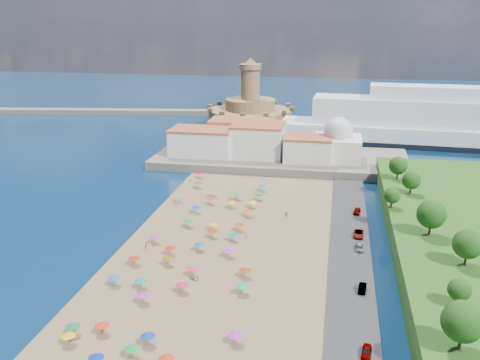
# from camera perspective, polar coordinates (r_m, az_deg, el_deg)

# --- Properties ---
(ground) EXTENTS (700.00, 700.00, 0.00)m
(ground) POSITION_cam_1_polar(r_m,az_deg,el_deg) (127.75, -3.84, -6.62)
(ground) COLOR #071938
(ground) RESTS_ON ground
(terrace) EXTENTS (90.00, 36.00, 3.00)m
(terrace) POSITION_cam_1_polar(r_m,az_deg,el_deg) (193.66, 4.35, 2.21)
(terrace) COLOR #59544C
(terrace) RESTS_ON ground
(jetty) EXTENTS (18.00, 70.00, 2.40)m
(jetty) POSITION_cam_1_polar(r_m,az_deg,el_deg) (230.50, -0.14, 4.63)
(jetty) COLOR #59544C
(jetty) RESTS_ON ground
(breakwater) EXTENTS (199.03, 34.77, 2.60)m
(breakwater) POSITION_cam_1_polar(r_m,az_deg,el_deg) (304.64, -17.06, 7.00)
(breakwater) COLOR #59544C
(breakwater) RESTS_ON ground
(waterfront_buildings) EXTENTS (57.00, 29.00, 11.00)m
(waterfront_buildings) POSITION_cam_1_polar(r_m,az_deg,el_deg) (194.49, 0.58, 4.26)
(waterfront_buildings) COLOR silver
(waterfront_buildings) RESTS_ON terrace
(domed_building) EXTENTS (16.00, 16.00, 15.00)m
(domed_building) POSITION_cam_1_polar(r_m,az_deg,el_deg) (188.90, 10.38, 3.93)
(domed_building) COLOR silver
(domed_building) RESTS_ON terrace
(fortress) EXTENTS (40.00, 40.00, 32.40)m
(fortress) POSITION_cam_1_polar(r_m,az_deg,el_deg) (258.39, 1.10, 7.24)
(fortress) COLOR olive
(fortress) RESTS_ON ground
(cruise_ship) EXTENTS (137.17, 27.77, 29.76)m
(cruise_ship) POSITION_cam_1_polar(r_m,az_deg,el_deg) (232.57, 21.33, 5.47)
(cruise_ship) COLOR black
(cruise_ship) RESTS_ON ground
(beach_parasols) EXTENTS (31.82, 115.63, 2.20)m
(beach_parasols) POSITION_cam_1_polar(r_m,az_deg,el_deg) (115.48, -5.93, -8.21)
(beach_parasols) COLOR gray
(beach_parasols) RESTS_ON beach
(beachgoers) EXTENTS (34.31, 96.88, 1.86)m
(beachgoers) POSITION_cam_1_polar(r_m,az_deg,el_deg) (125.25, -4.40, -6.59)
(beachgoers) COLOR tan
(beachgoers) RESTS_ON beach
(parked_cars) EXTENTS (2.68, 67.33, 1.41)m
(parked_cars) POSITION_cam_1_polar(r_m,az_deg,el_deg) (123.15, 12.65, -7.28)
(parked_cars) COLOR gray
(parked_cars) RESTS_ON promenade
(hillside_trees) EXTENTS (16.69, 106.22, 7.97)m
(hillside_trees) POSITION_cam_1_polar(r_m,az_deg,el_deg) (114.59, 19.70, -4.99)
(hillside_trees) COLOR #382314
(hillside_trees) RESTS_ON hillside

